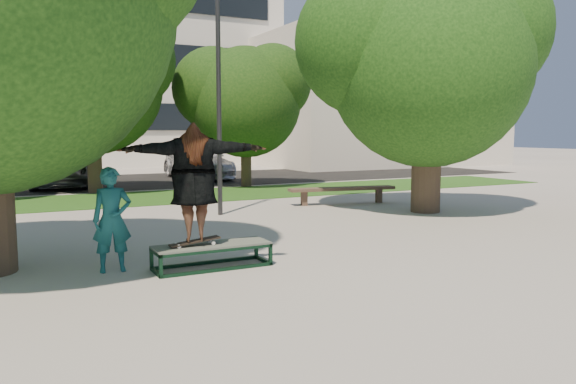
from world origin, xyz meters
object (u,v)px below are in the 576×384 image
car_silver_b (197,162)px  tree_right (424,54)px  bench (342,190)px  grind_box (212,256)px  lamppost (219,90)px  bystander (112,220)px  car_grey (57,170)px

car_silver_b → tree_right: bearing=-82.0°
bench → grind_box: bearing=-127.3°
lamppost → bystander: size_ratio=3.85×
tree_right → car_grey: size_ratio=1.41×
tree_right → bench: 4.45m
tree_right → car_silver_b: size_ratio=1.24×
lamppost → bench: bearing=5.5°
bystander → car_grey: bearing=91.6°
bench → car_silver_b: car_silver_b is taller
car_grey → grind_box: bearing=-85.9°
grind_box → bench: size_ratio=0.55×
car_grey → car_silver_b: car_silver_b is taller
tree_right → lamppost: bearing=158.7°
grind_box → car_grey: 14.96m
car_grey → bench: bearing=-52.6°
tree_right → grind_box: tree_right is taller
lamppost → car_grey: (-3.00, 9.68, -2.51)m
car_grey → car_silver_b: 6.21m
lamppost → bench: size_ratio=1.87×
car_silver_b → lamppost: bearing=-105.6°
tree_right → bench: bearing=113.0°
grind_box → bystander: bystander is taller
lamppost → bench: 4.81m
car_silver_b → bench: bearing=-85.4°
bystander → car_grey: 14.45m
lamppost → car_grey: lamppost is taller
grind_box → car_silver_b: (5.15, 16.30, 0.57)m
lamppost → grind_box: bearing=-111.8°
bench → tree_right: bearing=-57.2°
bench → car_silver_b: 10.72m
bench → car_grey: (-6.94, 9.29, 0.23)m
bystander → grind_box: bearing=-15.5°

